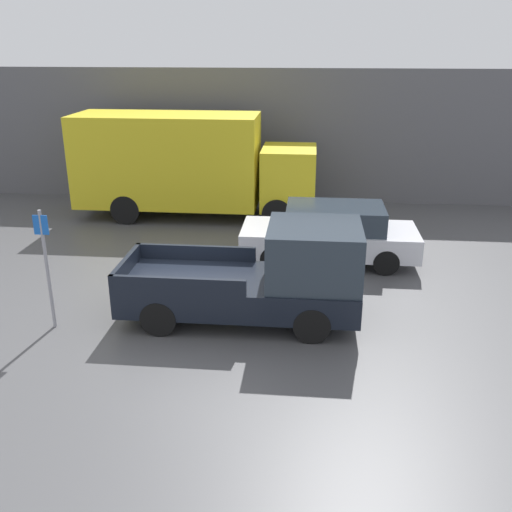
{
  "coord_description": "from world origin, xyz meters",
  "views": [
    {
      "loc": [
        2.6,
        -10.99,
        5.65
      ],
      "look_at": [
        1.43,
        1.03,
        1.07
      ],
      "focal_mm": 40.0,
      "sensor_mm": 36.0,
      "label": 1
    }
  ],
  "objects_px": {
    "car": "(331,233)",
    "parking_sign": "(46,263)",
    "pickup_truck": "(266,277)",
    "delivery_truck": "(187,163)"
  },
  "relations": [
    {
      "from": "car",
      "to": "parking_sign",
      "type": "height_order",
      "value": "parking_sign"
    },
    {
      "from": "car",
      "to": "delivery_truck",
      "type": "height_order",
      "value": "delivery_truck"
    },
    {
      "from": "delivery_truck",
      "to": "parking_sign",
      "type": "height_order",
      "value": "delivery_truck"
    },
    {
      "from": "delivery_truck",
      "to": "parking_sign",
      "type": "distance_m",
      "value": 8.34
    },
    {
      "from": "pickup_truck",
      "to": "parking_sign",
      "type": "relative_size",
      "value": 1.96
    },
    {
      "from": "pickup_truck",
      "to": "car",
      "type": "height_order",
      "value": "pickup_truck"
    },
    {
      "from": "pickup_truck",
      "to": "car",
      "type": "xyz_separation_m",
      "value": [
        1.46,
        3.66,
        -0.19
      ]
    },
    {
      "from": "pickup_truck",
      "to": "delivery_truck",
      "type": "distance_m",
      "value": 8.21
    },
    {
      "from": "pickup_truck",
      "to": "car",
      "type": "distance_m",
      "value": 3.95
    },
    {
      "from": "delivery_truck",
      "to": "parking_sign",
      "type": "xyz_separation_m",
      "value": [
        -1.13,
        -8.25,
        -0.4
      ]
    }
  ]
}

